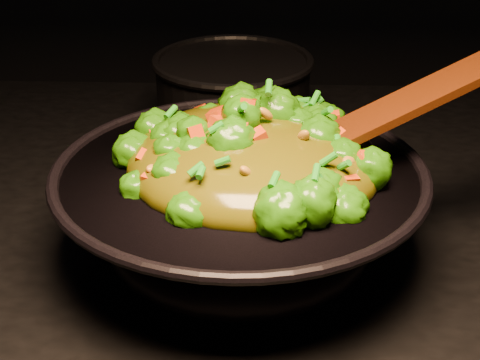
# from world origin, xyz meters

# --- Properties ---
(wok) EXTENTS (0.40, 0.40, 0.10)m
(wok) POSITION_xyz_m (0.01, -0.08, 0.95)
(wok) COLOR black
(wok) RESTS_ON stovetop
(stir_fry) EXTENTS (0.31, 0.31, 0.09)m
(stir_fry) POSITION_xyz_m (0.03, -0.06, 1.05)
(stir_fry) COLOR #266E07
(stir_fry) RESTS_ON wok
(spatula) EXTENTS (0.30, 0.13, 0.13)m
(spatula) POSITION_xyz_m (0.15, -0.05, 1.06)
(spatula) COLOR #380F04
(spatula) RESTS_ON wok
(back_pot) EXTENTS (0.25, 0.25, 0.12)m
(back_pot) POSITION_xyz_m (-0.01, 0.23, 0.96)
(back_pot) COLOR black
(back_pot) RESTS_ON stovetop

